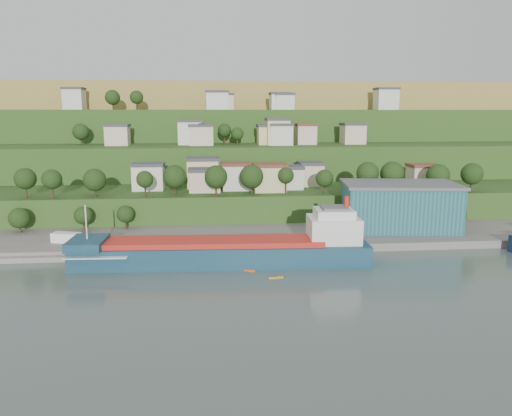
{
  "coord_description": "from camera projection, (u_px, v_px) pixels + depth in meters",
  "views": [
    {
      "loc": [
        -11.83,
        -100.76,
        33.72
      ],
      "look_at": [
        -0.86,
        15.0,
        11.52
      ],
      "focal_mm": 35.0,
      "sensor_mm": 36.0,
      "label": 1
    }
  ],
  "objects": [
    {
      "name": "caravan",
      "position": [
        66.0,
        239.0,
        124.32
      ],
      "size": [
        7.34,
        4.44,
        3.2
      ],
      "primitive_type": "cube",
      "rotation": [
        0.0,
        0.0,
        -0.25
      ],
      "color": "white",
      "rests_on": "pebble_beach"
    },
    {
      "name": "pebble_beach",
      "position": [
        34.0,
        253.0,
        122.36
      ],
      "size": [
        40.0,
        18.0,
        2.4
      ],
      "primitive_type": "cube",
      "color": "slate",
      "rests_on": "ground"
    },
    {
      "name": "kayak_orange",
      "position": [
        247.0,
        270.0,
        108.16
      ],
      "size": [
        3.55,
        1.85,
        0.89
      ],
      "rotation": [
        0.0,
        0.0,
        -0.36
      ],
      "color": "#FC5F16",
      "rests_on": "ground"
    },
    {
      "name": "warehouse",
      "position": [
        399.0,
        206.0,
        138.45
      ],
      "size": [
        33.15,
        22.76,
        12.8
      ],
      "rotation": [
        0.0,
        0.0,
        -0.13
      ],
      "color": "#1B4E53",
      "rests_on": "quay"
    },
    {
      "name": "ground",
      "position": [
        267.0,
        274.0,
        105.95
      ],
      "size": [
        500.0,
        500.0,
        0.0
      ],
      "primitive_type": "plane",
      "color": "#485854",
      "rests_on": "ground"
    },
    {
      "name": "cargo_ship_near",
      "position": [
        231.0,
        252.0,
        112.67
      ],
      "size": [
        66.77,
        13.51,
        17.05
      ],
      "rotation": [
        0.0,
        0.0,
        -0.05
      ],
      "color": "#132F47",
      "rests_on": "ground"
    },
    {
      "name": "kayak_yellow",
      "position": [
        276.0,
        277.0,
        103.47
      ],
      "size": [
        3.16,
        0.94,
        0.78
      ],
      "rotation": [
        0.0,
        0.0,
        0.13
      ],
      "color": "gold",
      "rests_on": "ground"
    },
    {
      "name": "quay",
      "position": [
        328.0,
        239.0,
        135.18
      ],
      "size": [
        220.0,
        26.0,
        4.0
      ],
      "primitive_type": "cube",
      "color": "slate",
      "rests_on": "ground"
    },
    {
      "name": "hillside",
      "position": [
        231.0,
        176.0,
        270.9
      ],
      "size": [
        360.0,
        210.89,
        96.0
      ],
      "color": "#284719",
      "rests_on": "ground"
    },
    {
      "name": "dinghy",
      "position": [
        81.0,
        249.0,
        119.66
      ],
      "size": [
        4.33,
        1.95,
        0.84
      ],
      "primitive_type": "cube",
      "rotation": [
        0.0,
        0.0,
        -0.09
      ],
      "color": "silver",
      "rests_on": "pebble_beach"
    }
  ]
}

